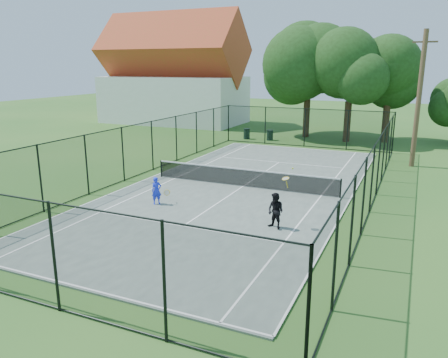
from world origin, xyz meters
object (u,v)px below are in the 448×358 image
at_px(trash_bin_right, 270,135).
at_px(player_black, 276,211).
at_px(tennis_net, 243,177).
at_px(trash_bin_left, 247,134).
at_px(utility_pole, 419,99).
at_px(player_blue, 157,191).

distance_m(trash_bin_right, player_black, 21.07).
distance_m(tennis_net, trash_bin_right, 15.18).
bearing_deg(trash_bin_right, trash_bin_left, -175.34).
xyz_separation_m(tennis_net, player_black, (3.39, -5.15, 0.20)).
bearing_deg(utility_pole, trash_bin_left, 157.27).
relative_size(tennis_net, player_black, 4.28).
bearing_deg(trash_bin_left, player_black, -65.85).
height_order(utility_pole, player_black, utility_pole).
relative_size(trash_bin_left, player_blue, 0.73).
bearing_deg(tennis_net, player_black, -56.66).
bearing_deg(trash_bin_left, tennis_net, -69.47).
height_order(utility_pole, player_blue, utility_pole).
xyz_separation_m(trash_bin_left, trash_bin_right, (2.06, 0.17, -0.02)).
relative_size(trash_bin_right, utility_pole, 0.11).
distance_m(tennis_net, utility_pole, 12.54).
height_order(trash_bin_right, player_blue, player_blue).
bearing_deg(player_blue, trash_bin_right, 92.75).
xyz_separation_m(trash_bin_right, player_blue, (0.92, -19.17, 0.24)).
bearing_deg(player_blue, tennis_net, 60.31).
bearing_deg(tennis_net, player_blue, -119.69).
relative_size(tennis_net, trash_bin_right, 11.41).
bearing_deg(tennis_net, utility_pole, 48.60).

